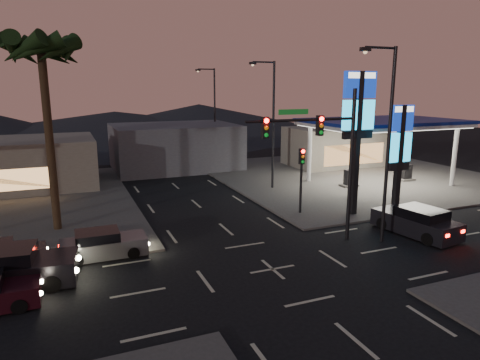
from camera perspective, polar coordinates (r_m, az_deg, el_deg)
name	(u,v)px	position (r m, az deg, el deg)	size (l,w,h in m)	color
ground	(273,269)	(19.79, 4.36, -11.78)	(140.00, 140.00, 0.00)	black
corner_lot_ne	(349,175)	(41.00, 14.36, 0.65)	(24.00, 24.00, 0.12)	#47443F
gas_station	(382,124)	(37.22, 18.46, 7.07)	(12.20, 8.20, 5.47)	silver
convenience_store	(337,146)	(45.84, 12.79, 4.38)	(10.00, 6.00, 4.00)	#726B5B
pylon_sign_tall	(358,115)	(27.37, 15.50, 8.36)	(2.20, 0.35, 9.00)	black
pylon_sign_short	(400,143)	(28.38, 20.55, 4.62)	(1.60, 0.35, 7.00)	black
traffic_signal_mast	(324,145)	(21.88, 11.08, 4.62)	(6.10, 0.39, 8.00)	black
pedestal_signal	(301,170)	(27.34, 8.20, 1.33)	(0.32, 0.39, 4.30)	black
streetlight_near	(386,135)	(22.88, 18.90, 5.75)	(2.14, 0.25, 10.00)	black
streetlight_mid	(271,118)	(33.72, 4.16, 8.27)	(2.14, 0.25, 10.00)	black
streetlight_far	(213,109)	(46.65, -3.63, 9.38)	(2.14, 0.25, 10.00)	black
palm_a	(42,61)	(25.65, -24.90, 14.24)	(4.41, 4.41, 10.86)	black
building_far_mid	(175,146)	(43.72, -8.69, 4.44)	(12.00, 9.00, 4.40)	#4C4C51
hill_right	(199,118)	(79.76, -5.47, 8.23)	(50.00, 50.00, 5.00)	black
hill_center	(115,123)	(76.78, -16.31, 7.27)	(60.00, 60.00, 4.00)	black
car_lane_a_front	(10,269)	(20.16, -28.29, -10.44)	(5.27, 2.62, 1.67)	black
car_lane_b_front	(103,245)	(21.86, -17.85, -8.22)	(4.13, 1.76, 1.34)	#5B5C5E
suv_station	(417,222)	(25.78, 22.51, -5.19)	(2.64, 4.96, 1.58)	black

